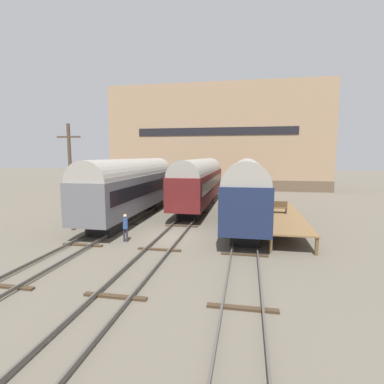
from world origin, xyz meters
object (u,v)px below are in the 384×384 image
object	(u,v)px
train_car_navy	(246,188)
utility_pole	(71,176)
train_car_maroon	(200,180)
person_worker	(125,225)
train_car_grey	(132,185)
bench	(278,207)

from	to	relation	value
train_car_navy	utility_pole	xyz separation A→B (m)	(-12.71, -4.47, 1.09)
train_car_navy	utility_pole	distance (m)	13.52
train_car_maroon	person_worker	size ratio (longest dim) A/B	9.85
utility_pole	train_car_grey	bearing A→B (deg)	59.85
train_car_maroon	train_car_grey	size ratio (longest dim) A/B	1.11
person_worker	utility_pole	distance (m)	6.30
train_car_navy	bench	size ratio (longest dim) A/B	11.56
train_car_maroon	train_car_grey	world-z (taller)	train_car_grey
person_worker	train_car_maroon	bearing A→B (deg)	79.09
train_car_maroon	train_car_navy	distance (m)	8.67
train_car_maroon	person_worker	distance (m)	14.16
train_car_grey	utility_pole	size ratio (longest dim) A/B	2.08
train_car_maroon	bench	size ratio (longest dim) A/B	12.84
train_car_maroon	bench	distance (m)	10.85
person_worker	utility_pole	bearing A→B (deg)	156.85
train_car_navy	utility_pole	size ratio (longest dim) A/B	2.07
utility_pole	train_car_navy	bearing A→B (deg)	19.38
person_worker	utility_pole	xyz separation A→B (m)	(-5.11, 2.19, 2.97)
train_car_maroon	train_car_navy	xyz separation A→B (m)	(4.94, -7.13, 0.02)
train_car_maroon	person_worker	world-z (taller)	train_car_maroon
train_car_maroon	train_car_navy	world-z (taller)	train_car_navy
bench	train_car_maroon	bearing A→B (deg)	133.28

